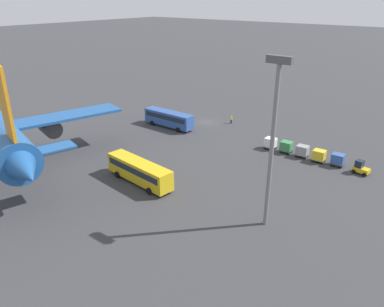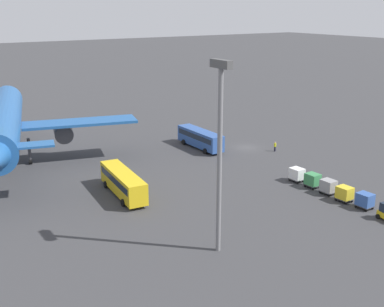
{
  "view_description": "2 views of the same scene",
  "coord_description": "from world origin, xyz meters",
  "px_view_note": "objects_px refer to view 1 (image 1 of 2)",
  "views": [
    {
      "loc": [
        -45.49,
        62.83,
        25.66
      ],
      "look_at": [
        -11.63,
        19.67,
        2.29
      ],
      "focal_mm": 35.0,
      "sensor_mm": 36.0,
      "label": 1
    },
    {
      "loc": [
        -65.68,
        54.35,
        24.77
      ],
      "look_at": [
        -8.19,
        17.07,
        3.8
      ],
      "focal_mm": 45.0,
      "sensor_mm": 36.0,
      "label": 2
    }
  ],
  "objects_px": {
    "shuttle_bus_far": "(139,170)",
    "baggage_tug": "(361,168)",
    "cargo_cart_blue": "(338,159)",
    "cargo_cart_white": "(271,143)",
    "cargo_cart_green": "(286,146)",
    "worker_person": "(231,119)",
    "cargo_cart_yellow": "(319,155)",
    "shuttle_bus_near": "(169,118)",
    "cargo_cart_grey": "(302,151)"
  },
  "relations": [
    {
      "from": "baggage_tug",
      "to": "cargo_cart_white",
      "type": "relative_size",
      "value": 1.25
    },
    {
      "from": "baggage_tug",
      "to": "cargo_cart_yellow",
      "type": "relative_size",
      "value": 1.25
    },
    {
      "from": "cargo_cart_green",
      "to": "worker_person",
      "type": "bearing_deg",
      "value": -25.48
    },
    {
      "from": "shuttle_bus_near",
      "to": "cargo_cart_green",
      "type": "relative_size",
      "value": 5.57
    },
    {
      "from": "cargo_cart_grey",
      "to": "cargo_cart_white",
      "type": "bearing_deg",
      "value": 0.33
    },
    {
      "from": "baggage_tug",
      "to": "worker_person",
      "type": "distance_m",
      "value": 30.21
    },
    {
      "from": "cargo_cart_white",
      "to": "cargo_cart_grey",
      "type": "bearing_deg",
      "value": -179.67
    },
    {
      "from": "cargo_cart_yellow",
      "to": "shuttle_bus_near",
      "type": "bearing_deg",
      "value": 3.53
    },
    {
      "from": "shuttle_bus_far",
      "to": "cargo_cart_white",
      "type": "relative_size",
      "value": 5.91
    },
    {
      "from": "cargo_cart_green",
      "to": "cargo_cart_white",
      "type": "distance_m",
      "value": 2.99
    },
    {
      "from": "cargo_cart_blue",
      "to": "cargo_cart_yellow",
      "type": "distance_m",
      "value": 3.0
    },
    {
      "from": "shuttle_bus_far",
      "to": "worker_person",
      "type": "bearing_deg",
      "value": -76.5
    },
    {
      "from": "worker_person",
      "to": "cargo_cart_white",
      "type": "distance_m",
      "value": 15.56
    },
    {
      "from": "cargo_cart_white",
      "to": "shuttle_bus_near",
      "type": "bearing_deg",
      "value": 5.42
    },
    {
      "from": "cargo_cart_blue",
      "to": "cargo_cart_yellow",
      "type": "bearing_deg",
      "value": 6.25
    },
    {
      "from": "worker_person",
      "to": "cargo_cart_yellow",
      "type": "bearing_deg",
      "value": 160.02
    },
    {
      "from": "cargo_cart_white",
      "to": "shuttle_bus_far",
      "type": "bearing_deg",
      "value": 69.08
    },
    {
      "from": "cargo_cart_white",
      "to": "cargo_cart_blue",
      "type": "bearing_deg",
      "value": -179.36
    },
    {
      "from": "cargo_cart_blue",
      "to": "cargo_cart_grey",
      "type": "bearing_deg",
      "value": 0.95
    },
    {
      "from": "baggage_tug",
      "to": "cargo_cart_green",
      "type": "bearing_deg",
      "value": 5.97
    },
    {
      "from": "cargo_cart_yellow",
      "to": "shuttle_bus_far",
      "type": "bearing_deg",
      "value": 52.57
    },
    {
      "from": "baggage_tug",
      "to": "cargo_cart_white",
      "type": "distance_m",
      "value": 15.66
    },
    {
      "from": "worker_person",
      "to": "cargo_cart_grey",
      "type": "xyz_separation_m",
      "value": [
        -19.35,
        7.89,
        0.32
      ]
    },
    {
      "from": "cargo_cart_blue",
      "to": "cargo_cart_green",
      "type": "distance_m",
      "value": 8.95
    },
    {
      "from": "cargo_cart_blue",
      "to": "cargo_cart_green",
      "type": "relative_size",
      "value": 1.0
    },
    {
      "from": "cargo_cart_blue",
      "to": "cargo_cart_white",
      "type": "relative_size",
      "value": 1.0
    },
    {
      "from": "baggage_tug",
      "to": "cargo_cart_blue",
      "type": "distance_m",
      "value": 3.77
    },
    {
      "from": "shuttle_bus_near",
      "to": "cargo_cart_green",
      "type": "xyz_separation_m",
      "value": [
        -25.36,
        -2.25,
        -0.79
      ]
    },
    {
      "from": "baggage_tug",
      "to": "worker_person",
      "type": "relative_size",
      "value": 1.47
    },
    {
      "from": "baggage_tug",
      "to": "cargo_cart_green",
      "type": "height_order",
      "value": "baggage_tug"
    },
    {
      "from": "cargo_cart_yellow",
      "to": "cargo_cart_green",
      "type": "distance_m",
      "value": 5.98
    },
    {
      "from": "cargo_cart_green",
      "to": "baggage_tug",
      "type": "bearing_deg",
      "value": 177.49
    },
    {
      "from": "cargo_cart_blue",
      "to": "cargo_cart_grey",
      "type": "xyz_separation_m",
      "value": [
        5.97,
        0.1,
        0.0
      ]
    },
    {
      "from": "shuttle_bus_far",
      "to": "cargo_cart_green",
      "type": "bearing_deg",
      "value": -111.04
    },
    {
      "from": "cargo_cart_grey",
      "to": "cargo_cart_green",
      "type": "relative_size",
      "value": 1.0
    },
    {
      "from": "shuttle_bus_far",
      "to": "cargo_cart_white",
      "type": "bearing_deg",
      "value": -105.16
    },
    {
      "from": "cargo_cart_blue",
      "to": "cargo_cart_white",
      "type": "xyz_separation_m",
      "value": [
        11.94,
        0.13,
        0.0
      ]
    },
    {
      "from": "shuttle_bus_near",
      "to": "cargo_cart_green",
      "type": "height_order",
      "value": "shuttle_bus_near"
    },
    {
      "from": "shuttle_bus_far",
      "to": "cargo_cart_blue",
      "type": "bearing_deg",
      "value": -125.59
    },
    {
      "from": "shuttle_bus_far",
      "to": "cargo_cart_green",
      "type": "xyz_separation_m",
      "value": [
        -12.06,
        -23.87,
        -0.8
      ]
    },
    {
      "from": "shuttle_bus_near",
      "to": "cargo_cart_yellow",
      "type": "relative_size",
      "value": 5.57
    },
    {
      "from": "baggage_tug",
      "to": "shuttle_bus_near",
      "type": "bearing_deg",
      "value": 11.03
    },
    {
      "from": "shuttle_bus_far",
      "to": "baggage_tug",
      "type": "distance_m",
      "value": 34.01
    },
    {
      "from": "shuttle_bus_far",
      "to": "baggage_tug",
      "type": "bearing_deg",
      "value": -130.92
    },
    {
      "from": "shuttle_bus_near",
      "to": "cargo_cart_grey",
      "type": "height_order",
      "value": "shuttle_bus_near"
    },
    {
      "from": "cargo_cart_green",
      "to": "shuttle_bus_near",
      "type": "bearing_deg",
      "value": 5.07
    },
    {
      "from": "shuttle_bus_near",
      "to": "shuttle_bus_far",
      "type": "relative_size",
      "value": 0.94
    },
    {
      "from": "baggage_tug",
      "to": "worker_person",
      "type": "height_order",
      "value": "baggage_tug"
    },
    {
      "from": "worker_person",
      "to": "cargo_cart_blue",
      "type": "relative_size",
      "value": 0.84
    },
    {
      "from": "baggage_tug",
      "to": "cargo_cart_green",
      "type": "distance_m",
      "value": 12.68
    }
  ]
}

